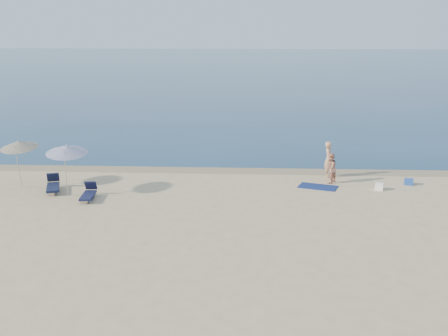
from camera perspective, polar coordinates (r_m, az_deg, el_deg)
The scene contains 11 objects.
sea at distance 110.74m, azimuth 2.79°, elevation 10.31°, with size 240.00×160.00×0.01m, color #0C2A4B.
wet_sand_strip at distance 30.87m, azimuth 1.80°, elevation -0.25°, with size 240.00×1.60×0.00m, color #847254.
person_left at distance 29.83m, azimuth 10.59°, elevation 0.86°, with size 0.69×0.45×1.90m, color tan.
person_right at distance 28.76m, azimuth 10.75°, elevation -0.01°, with size 0.75×0.59×1.55m, color tan.
beach_towel at distance 28.11m, azimuth 9.52°, elevation -1.89°, with size 1.85×1.03×0.03m, color #0F1B4C.
white_bag at distance 28.24m, azimuth 15.48°, elevation -1.84°, with size 0.38×0.32×0.32m, color white.
blue_cooler at distance 29.58m, azimuth 18.26°, elevation -1.33°, with size 0.44×0.31×0.31m, color #1E48A3.
umbrella_near at distance 27.06m, azimuth -15.69°, elevation 1.82°, with size 2.31×2.33×2.52m.
umbrella_far at distance 29.14m, azimuth -20.11°, elevation 2.26°, with size 2.13×2.15×2.46m.
lounger_left at distance 28.20m, azimuth -16.98°, elevation -1.71°, with size 1.09×1.86×0.78m.
lounger_right at distance 26.50m, azimuth -13.60°, elevation -2.55°, with size 0.66×1.67×0.72m.
Camera 1 is at (0.64, -10.47, 7.78)m, focal length 45.00 mm.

